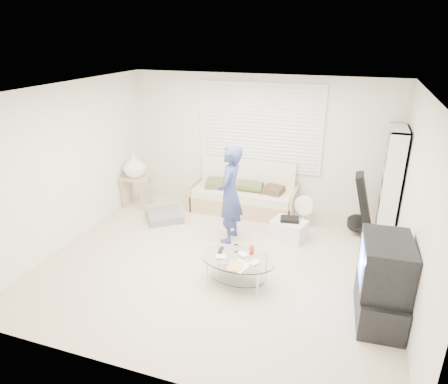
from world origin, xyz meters
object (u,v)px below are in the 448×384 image
(tv_unit, at_px, (383,282))
(coffee_table, at_px, (237,263))
(futon_sofa, at_px, (244,195))
(bookshelf, at_px, (390,183))

(tv_unit, xyz_separation_m, coffee_table, (-1.79, 0.14, -0.20))
(futon_sofa, distance_m, coffee_table, 2.40)
(bookshelf, height_order, tv_unit, bookshelf)
(bookshelf, xyz_separation_m, tv_unit, (-0.13, -2.36, -0.40))
(futon_sofa, xyz_separation_m, tv_unit, (2.37, -2.46, 0.19))
(futon_sofa, relative_size, coffee_table, 1.85)
(coffee_table, bearing_deg, tv_unit, -4.31)
(bookshelf, height_order, coffee_table, bookshelf)
(tv_unit, bearing_deg, bookshelf, 86.96)
(bookshelf, bearing_deg, coffee_table, -130.81)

